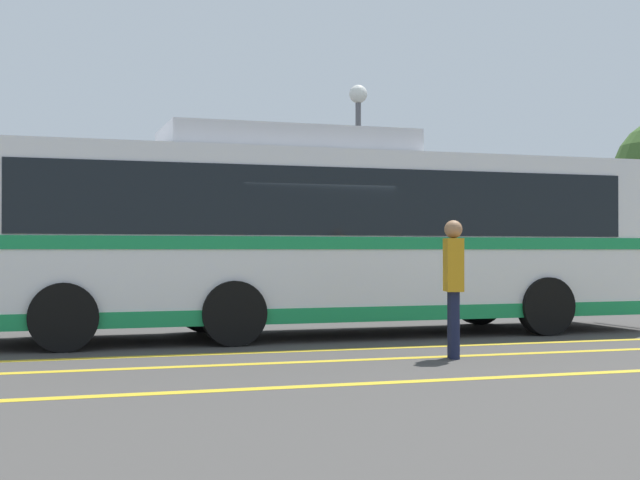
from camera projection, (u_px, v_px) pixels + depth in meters
The scene contains 11 objects.
ground_plane at pixel (301, 336), 15.09m from camera, with size 220.00×220.00×0.00m, color #423F3D.
lane_strip_0 at pixel (364, 349), 13.17m from camera, with size 0.20×31.92×0.01m, color gold.
lane_strip_1 at pixel (394, 358), 12.00m from camera, with size 0.20×31.92×0.01m, color gold.
lane_strip_2 at pixel (461, 379), 10.08m from camera, with size 0.20×31.92×0.01m, color gold.
curb_strip at pixel (247, 309), 20.85m from camera, with size 39.92×0.36×0.15m, color #99999E.
transit_bus at pixel (319, 232), 15.28m from camera, with size 12.28×2.87×3.49m.
parked_car_1 at pixel (75, 289), 18.35m from camera, with size 4.53×1.97×1.30m.
parked_car_2 at pixel (363, 283), 20.31m from camera, with size 4.03×1.97×1.44m.
parked_car_3 at pixel (612, 279), 21.94m from camera, with size 4.54×2.03×1.49m.
pedestrian_1 at pixel (453, 279), 12.04m from camera, with size 0.33×0.46×1.87m.
street_lamp at pixel (358, 150), 22.51m from camera, with size 0.47×0.47×5.65m.
Camera 1 is at (-4.13, -14.54, 1.47)m, focal length 50.00 mm.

